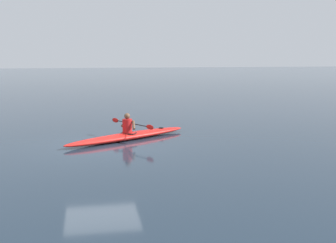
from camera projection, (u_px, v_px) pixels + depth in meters
ground_plane at (101, 147)px, 14.31m from camera, size 160.00×160.00×0.00m
kayak at (128, 136)px, 15.48m from camera, size 4.77×3.21×0.26m
kayaker at (128, 124)px, 15.40m from camera, size 1.30×2.13×0.71m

